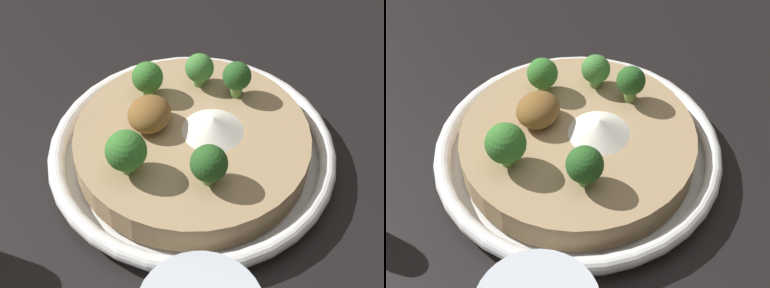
% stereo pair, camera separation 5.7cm
% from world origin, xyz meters
% --- Properties ---
extents(ground_plane, '(6.00, 6.00, 0.00)m').
position_xyz_m(ground_plane, '(0.00, 0.00, 0.00)').
color(ground_plane, black).
extents(risotto_bowl, '(0.28, 0.28, 0.04)m').
position_xyz_m(risotto_bowl, '(0.00, 0.00, 0.02)').
color(risotto_bowl, white).
rests_on(risotto_bowl, ground_plane).
extents(cheese_sprinkle, '(0.06, 0.06, 0.02)m').
position_xyz_m(cheese_sprinkle, '(-0.01, 0.02, 0.05)').
color(cheese_sprinkle, white).
rests_on(cheese_sprinkle, risotto_bowl).
extents(crispy_onion_garnish, '(0.05, 0.04, 0.03)m').
position_xyz_m(crispy_onion_garnish, '(0.00, -0.04, 0.05)').
color(crispy_onion_garnish, brown).
rests_on(crispy_onion_garnish, risotto_bowl).
extents(broccoli_front, '(0.03, 0.03, 0.04)m').
position_xyz_m(broccoli_front, '(-0.04, -0.06, 0.06)').
color(broccoli_front, '#668E47').
rests_on(broccoli_front, risotto_bowl).
extents(broccoli_front_right, '(0.04, 0.04, 0.04)m').
position_xyz_m(broccoli_front_right, '(0.06, -0.04, 0.07)').
color(broccoli_front_right, '#668E47').
rests_on(broccoli_front_right, risotto_bowl).
extents(broccoli_right, '(0.03, 0.03, 0.04)m').
position_xyz_m(broccoli_right, '(0.05, 0.03, 0.06)').
color(broccoli_right, '#668E47').
rests_on(broccoli_right, risotto_bowl).
extents(broccoli_left, '(0.03, 0.03, 0.04)m').
position_xyz_m(broccoli_left, '(-0.07, 0.03, 0.06)').
color(broccoli_left, '#759E4C').
rests_on(broccoli_left, risotto_bowl).
extents(broccoli_front_left, '(0.03, 0.03, 0.04)m').
position_xyz_m(broccoli_front_left, '(-0.07, -0.01, 0.06)').
color(broccoli_front_left, '#668E47').
rests_on(broccoli_front_left, risotto_bowl).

